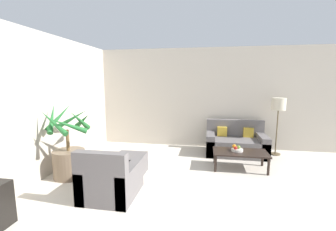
{
  "coord_description": "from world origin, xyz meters",
  "views": [
    {
      "loc": [
        -0.37,
        -0.16,
        1.8
      ],
      "look_at": [
        -1.29,
        5.06,
        1.0
      ],
      "focal_mm": 24.0,
      "sensor_mm": 36.0,
      "label": 1
    }
  ],
  "objects_px": {
    "apple_green": "(239,147)",
    "apple_red": "(236,148)",
    "potted_palm": "(69,155)",
    "sofa_loveseat": "(235,143)",
    "armchair": "(111,180)",
    "coffee_table": "(240,154)",
    "floor_lamp": "(279,107)",
    "ottoman": "(130,164)",
    "orange_fruit": "(234,146)",
    "fruit_bowl": "(237,150)"
  },
  "relations": [
    {
      "from": "armchair",
      "to": "apple_red",
      "type": "bearing_deg",
      "value": 36.23
    },
    {
      "from": "armchair",
      "to": "ottoman",
      "type": "xyz_separation_m",
      "value": [
        0.0,
        0.91,
        -0.07
      ]
    },
    {
      "from": "floor_lamp",
      "to": "apple_green",
      "type": "height_order",
      "value": "floor_lamp"
    },
    {
      "from": "floor_lamp",
      "to": "ottoman",
      "type": "distance_m",
      "value": 3.75
    },
    {
      "from": "coffee_table",
      "to": "sofa_loveseat",
      "type": "bearing_deg",
      "value": 88.56
    },
    {
      "from": "armchair",
      "to": "sofa_loveseat",
      "type": "bearing_deg",
      "value": 49.2
    },
    {
      "from": "potted_palm",
      "to": "coffee_table",
      "type": "distance_m",
      "value": 3.4
    },
    {
      "from": "potted_palm",
      "to": "apple_green",
      "type": "bearing_deg",
      "value": 17.4
    },
    {
      "from": "fruit_bowl",
      "to": "apple_red",
      "type": "height_order",
      "value": "apple_red"
    },
    {
      "from": "armchair",
      "to": "coffee_table",
      "type": "bearing_deg",
      "value": 35.39
    },
    {
      "from": "coffee_table",
      "to": "armchair",
      "type": "xyz_separation_m",
      "value": [
        -2.16,
        -1.54,
        -0.06
      ]
    },
    {
      "from": "sofa_loveseat",
      "to": "coffee_table",
      "type": "relative_size",
      "value": 1.32
    },
    {
      "from": "coffee_table",
      "to": "armchair",
      "type": "relative_size",
      "value": 1.27
    },
    {
      "from": "potted_palm",
      "to": "apple_green",
      "type": "height_order",
      "value": "potted_palm"
    },
    {
      "from": "orange_fruit",
      "to": "armchair",
      "type": "relative_size",
      "value": 0.09
    },
    {
      "from": "floor_lamp",
      "to": "fruit_bowl",
      "type": "distance_m",
      "value": 1.72
    },
    {
      "from": "coffee_table",
      "to": "apple_red",
      "type": "relative_size",
      "value": 16.62
    },
    {
      "from": "orange_fruit",
      "to": "fruit_bowl",
      "type": "bearing_deg",
      "value": -33.15
    },
    {
      "from": "potted_palm",
      "to": "sofa_loveseat",
      "type": "distance_m",
      "value": 3.83
    },
    {
      "from": "floor_lamp",
      "to": "armchair",
      "type": "relative_size",
      "value": 1.63
    },
    {
      "from": "floor_lamp",
      "to": "ottoman",
      "type": "bearing_deg",
      "value": -151.21
    },
    {
      "from": "apple_red",
      "to": "potted_palm",
      "type": "bearing_deg",
      "value": -163.3
    },
    {
      "from": "floor_lamp",
      "to": "coffee_table",
      "type": "bearing_deg",
      "value": -131.98
    },
    {
      "from": "ottoman",
      "to": "apple_red",
      "type": "bearing_deg",
      "value": 16.2
    },
    {
      "from": "sofa_loveseat",
      "to": "ottoman",
      "type": "xyz_separation_m",
      "value": [
        -2.19,
        -1.62,
        -0.08
      ]
    },
    {
      "from": "fruit_bowl",
      "to": "apple_red",
      "type": "distance_m",
      "value": 0.09
    },
    {
      "from": "floor_lamp",
      "to": "armchair",
      "type": "xyz_separation_m",
      "value": [
        -3.17,
        -2.66,
        -0.93
      ]
    },
    {
      "from": "ottoman",
      "to": "armchair",
      "type": "bearing_deg",
      "value": -90.03
    },
    {
      "from": "coffee_table",
      "to": "ottoman",
      "type": "relative_size",
      "value": 1.9
    },
    {
      "from": "floor_lamp",
      "to": "fruit_bowl",
      "type": "bearing_deg",
      "value": -134.39
    },
    {
      "from": "apple_red",
      "to": "orange_fruit",
      "type": "relative_size",
      "value": 0.8
    },
    {
      "from": "sofa_loveseat",
      "to": "fruit_bowl",
      "type": "height_order",
      "value": "sofa_loveseat"
    },
    {
      "from": "apple_red",
      "to": "armchair",
      "type": "height_order",
      "value": "armchair"
    },
    {
      "from": "sofa_loveseat",
      "to": "apple_green",
      "type": "relative_size",
      "value": 20.3
    },
    {
      "from": "apple_green",
      "to": "apple_red",
      "type": "bearing_deg",
      "value": -137.44
    },
    {
      "from": "coffee_table",
      "to": "ottoman",
      "type": "xyz_separation_m",
      "value": [
        -2.16,
        -0.62,
        -0.14
      ]
    },
    {
      "from": "apple_green",
      "to": "armchair",
      "type": "relative_size",
      "value": 0.08
    },
    {
      "from": "fruit_bowl",
      "to": "armchair",
      "type": "distance_m",
      "value": 2.63
    },
    {
      "from": "sofa_loveseat",
      "to": "fruit_bowl",
      "type": "distance_m",
      "value": 0.98
    },
    {
      "from": "coffee_table",
      "to": "ottoman",
      "type": "height_order",
      "value": "ottoman"
    },
    {
      "from": "orange_fruit",
      "to": "ottoman",
      "type": "height_order",
      "value": "orange_fruit"
    },
    {
      "from": "sofa_loveseat",
      "to": "armchair",
      "type": "bearing_deg",
      "value": -130.8
    },
    {
      "from": "coffee_table",
      "to": "fruit_bowl",
      "type": "xyz_separation_m",
      "value": [
        -0.06,
        0.03,
        0.07
      ]
    },
    {
      "from": "apple_red",
      "to": "ottoman",
      "type": "distance_m",
      "value": 2.17
    },
    {
      "from": "coffee_table",
      "to": "fruit_bowl",
      "type": "bearing_deg",
      "value": 151.67
    },
    {
      "from": "floor_lamp",
      "to": "apple_green",
      "type": "distance_m",
      "value": 1.67
    },
    {
      "from": "ottoman",
      "to": "potted_palm",
      "type": "bearing_deg",
      "value": -162.36
    },
    {
      "from": "orange_fruit",
      "to": "apple_red",
      "type": "bearing_deg",
      "value": -79.07
    },
    {
      "from": "apple_red",
      "to": "ottoman",
      "type": "height_order",
      "value": "apple_red"
    },
    {
      "from": "potted_palm",
      "to": "fruit_bowl",
      "type": "bearing_deg",
      "value": 17.41
    }
  ]
}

